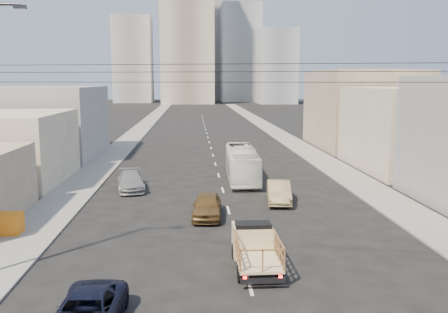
{
  "coord_description": "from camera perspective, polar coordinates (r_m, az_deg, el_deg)",
  "views": [
    {
      "loc": [
        -2.36,
        -17.0,
        8.65
      ],
      "look_at": [
        -0.22,
        15.14,
        3.5
      ],
      "focal_mm": 38.0,
      "sensor_mm": 36.0,
      "label": 1
    }
  ],
  "objects": [
    {
      "name": "flatbed_pickup",
      "position": [
        22.49,
        3.77,
        -10.56
      ],
      "size": [
        1.95,
        4.41,
        1.9
      ],
      "color": "beige",
      "rests_on": "ground"
    },
    {
      "name": "bldg_right_far",
      "position": [
        65.07,
        16.37,
        5.5
      ],
      "size": [
        12.0,
        16.0,
        10.0
      ],
      "primitive_type": "cube",
      "color": "gray",
      "rests_on": "ground"
    },
    {
      "name": "overhead_wires",
      "position": [
        18.65,
        3.52,
        10.04
      ],
      "size": [
        23.01,
        5.02,
        0.72
      ],
      "color": "black",
      "rests_on": "ground"
    },
    {
      "name": "lane_dashes",
      "position": [
        70.57,
        -1.87,
        2.04
      ],
      "size": [
        0.15,
        104.0,
        0.01
      ],
      "color": "silver",
      "rests_on": "ground"
    },
    {
      "name": "crate_stack",
      "position": [
        29.68,
        -24.87,
        -7.34
      ],
      "size": [
        1.8,
        1.2,
        1.14
      ],
      "color": "orange",
      "rests_on": "sidewalk_left"
    },
    {
      "name": "midrise_nw",
      "position": [
        198.59,
        -10.87,
        11.33
      ],
      "size": [
        15.0,
        15.0,
        34.0
      ],
      "primitive_type": "cube",
      "color": "#919399",
      "rests_on": "ground"
    },
    {
      "name": "sidewalk_left",
      "position": [
        87.93,
        -9.95,
        3.34
      ],
      "size": [
        3.5,
        180.0,
        0.12
      ],
      "primitive_type": "cube",
      "color": "slate",
      "rests_on": "ground"
    },
    {
      "name": "high_rise_tower",
      "position": [
        188.22,
        -4.46,
        15.57
      ],
      "size": [
        20.0,
        20.0,
        60.0
      ],
      "primitive_type": "cube",
      "color": "gray",
      "rests_on": "ground"
    },
    {
      "name": "midrise_east",
      "position": [
        184.93,
        6.37,
        10.68
      ],
      "size": [
        14.0,
        14.0,
        28.0
      ],
      "primitive_type": "cube",
      "color": "#919399",
      "rests_on": "ground"
    },
    {
      "name": "navy_pickup",
      "position": [
        17.97,
        -16.21,
        -17.68
      ],
      "size": [
        2.45,
        4.89,
        1.33
      ],
      "primitive_type": "imported",
      "rotation": [
        0.0,
        0.0,
        -0.05
      ],
      "color": "black",
      "rests_on": "ground"
    },
    {
      "name": "sedan_tan",
      "position": [
        34.39,
        6.61,
        -4.24
      ],
      "size": [
        2.15,
        4.76,
        1.52
      ],
      "primitive_type": "imported",
      "rotation": [
        0.0,
        0.0,
        -0.12
      ],
      "color": "#927D55",
      "rests_on": "ground"
    },
    {
      "name": "midrise_ne",
      "position": [
        203.34,
        1.98,
        12.27
      ],
      "size": [
        16.0,
        16.0,
        40.0
      ],
      "primitive_type": "cube",
      "color": "#919399",
      "rests_on": "ground"
    },
    {
      "name": "midrise_back",
      "position": [
        217.57,
        -1.65,
        12.59
      ],
      "size": [
        18.0,
        18.0,
        44.0
      ],
      "primitive_type": "cube",
      "color": "gray",
      "rests_on": "ground"
    },
    {
      "name": "bldg_right_mid",
      "position": [
        50.25,
        22.03,
        3.11
      ],
      "size": [
        11.0,
        14.0,
        8.0
      ],
      "primitive_type": "cube",
      "color": "#B4A891",
      "rests_on": "ground"
    },
    {
      "name": "ground",
      "position": [
        19.22,
        3.84,
        -17.68
      ],
      "size": [
        420.0,
        420.0,
        0.0
      ],
      "primitive_type": "plane",
      "color": "black",
      "rests_on": "ground"
    },
    {
      "name": "city_bus",
      "position": [
        41.85,
        2.17,
        -0.83
      ],
      "size": [
        2.76,
        10.5,
        2.91
      ],
      "primitive_type": "imported",
      "rotation": [
        0.0,
        0.0,
        -0.03
      ],
      "color": "white",
      "rests_on": "ground"
    },
    {
      "name": "sedan_brown",
      "position": [
        30.43,
        -2.05,
        -5.93
      ],
      "size": [
        2.14,
        4.65,
        1.54
      ],
      "primitive_type": "imported",
      "rotation": [
        0.0,
        0.0,
        -0.07
      ],
      "color": "brown",
      "rests_on": "ground"
    },
    {
      "name": "sidewalk_right",
      "position": [
        88.56,
        5.38,
        3.47
      ],
      "size": [
        3.5,
        180.0,
        0.12
      ],
      "primitive_type": "cube",
      "color": "slate",
      "rests_on": "ground"
    },
    {
      "name": "bldg_left_far",
      "position": [
        58.75,
        -20.82,
        3.95
      ],
      "size": [
        12.0,
        16.0,
        8.0
      ],
      "primitive_type": "cube",
      "color": "gray",
      "rests_on": "ground"
    },
    {
      "name": "sedan_grey",
      "position": [
        38.66,
        -11.14,
        -2.92
      ],
      "size": [
        2.82,
        5.25,
        1.45
      ],
      "primitive_type": "imported",
      "rotation": [
        0.0,
        0.0,
        0.17
      ],
      "color": "gray",
      "rests_on": "ground"
    }
  ]
}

